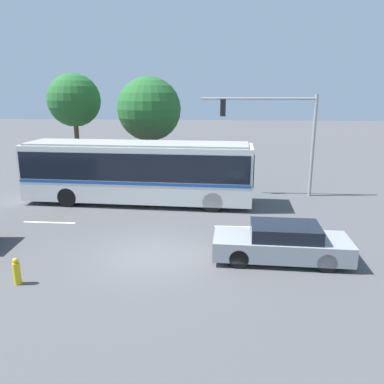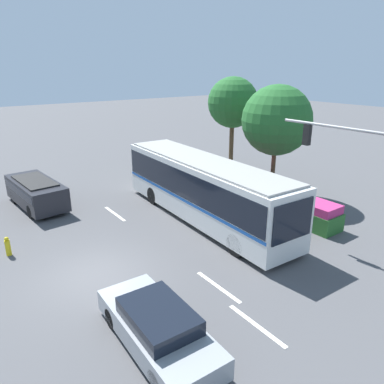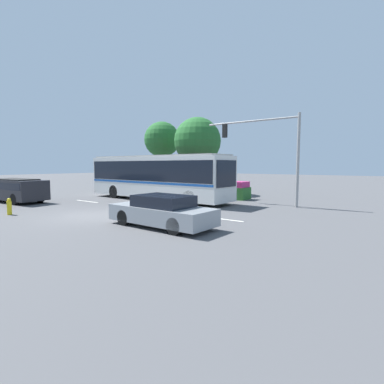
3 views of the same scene
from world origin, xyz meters
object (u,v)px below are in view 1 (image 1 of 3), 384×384
object	(u,v)px
city_bus	(138,169)
sedan_foreground	(282,243)
traffic_light_pole	(282,127)
street_tree_left	(74,101)
fire_hydrant	(17,272)
street_tree_centre	(149,109)

from	to	relation	value
city_bus	sedan_foreground	distance (m)	9.44
sedan_foreground	traffic_light_pole	xyz separation A→B (m)	(1.09, 8.94, 3.25)
street_tree_left	fire_hydrant	world-z (taller)	street_tree_left
street_tree_centre	fire_hydrant	world-z (taller)	street_tree_centre
street_tree_left	street_tree_centre	distance (m)	5.86
street_tree_centre	fire_hydrant	xyz separation A→B (m)	(-1.37, -14.92, -4.24)
city_bus	traffic_light_pole	size ratio (longest dim) A/B	1.90
traffic_light_pole	fire_hydrant	distance (m)	15.16
city_bus	sedan_foreground	xyz separation A→B (m)	(6.53, -6.70, -1.20)
city_bus	fire_hydrant	world-z (taller)	city_bus
sedan_foreground	street_tree_centre	world-z (taller)	street_tree_centre
city_bus	street_tree_centre	world-z (taller)	street_tree_centre
traffic_light_pole	street_tree_centre	world-z (taller)	street_tree_centre
traffic_light_pole	street_tree_left	bearing A→B (deg)	-20.65
street_tree_left	street_tree_centre	size ratio (longest dim) A/B	1.04
fire_hydrant	street_tree_left	bearing A→B (deg)	104.43
city_bus	fire_hydrant	size ratio (longest dim) A/B	13.95
street_tree_centre	city_bus	bearing A→B (deg)	-85.83
fire_hydrant	traffic_light_pole	bearing A→B (deg)	50.38
sedan_foreground	traffic_light_pole	world-z (taller)	traffic_light_pole
city_bus	street_tree_centre	size ratio (longest dim) A/B	1.78
sedan_foreground	traffic_light_pole	size ratio (longest dim) A/B	0.75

